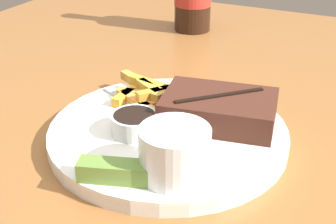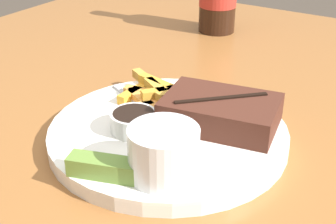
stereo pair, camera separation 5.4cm
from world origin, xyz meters
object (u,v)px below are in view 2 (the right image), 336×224
Objects in this scene: steak_portion at (221,112)px; coleslaw_cup at (164,150)px; pickle_spear at (102,166)px; fork_utensil at (138,102)px; dipping_sauce_cup at (134,121)px; dinner_plate at (168,133)px.

coleslaw_cup reaches higher than steak_portion.
coleslaw_cup reaches higher than pickle_spear.
fork_utensil is (-0.06, 0.15, -0.01)m from pickle_spear.
dipping_sauce_cup is at bearing 144.14° from coleslaw_cup.
dipping_sauce_cup is 0.44× the size of fork_utensil.
pickle_spear is 0.16m from fork_utensil.
pickle_spear is (0.03, -0.09, -0.00)m from dipping_sauce_cup.
pickle_spear is at bearing -91.88° from dinner_plate.
dipping_sauce_cup reaches higher than pickle_spear.
steak_portion is 1.15× the size of fork_utensil.
steak_portion is 0.10m from dipping_sauce_cup.
fork_utensil is (-0.04, 0.06, -0.01)m from dipping_sauce_cup.
steak_portion is (0.05, 0.04, 0.03)m from dinner_plate.
dinner_plate is at bearing 119.64° from coleslaw_cup.
steak_portion is 2.65× the size of dipping_sauce_cup.
dipping_sauce_cup is at bearing 105.98° from pickle_spear.
dinner_plate is 0.07m from steak_portion.
fork_utensil is (-0.12, -0.01, -0.02)m from steak_portion.
coleslaw_cup is 0.10m from dipping_sauce_cup.
steak_portion is 1.85× the size of pickle_spear.
fork_utensil is at bearing -176.47° from steak_portion.
dinner_plate is 2.25× the size of fork_utensil.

